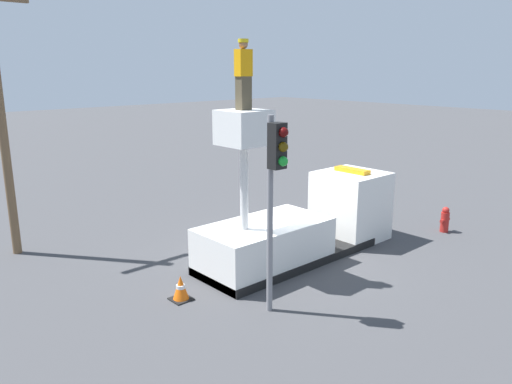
# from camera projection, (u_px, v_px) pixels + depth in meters

# --- Properties ---
(ground_plane) EXTENTS (120.00, 120.00, 0.00)m
(ground_plane) POSITION_uv_depth(u_px,v_px,m) (289.00, 259.00, 14.99)
(ground_plane) COLOR #424244
(bucket_truck) EXTENTS (6.86, 2.07, 4.54)m
(bucket_truck) POSITION_uv_depth(u_px,v_px,m) (303.00, 224.00, 15.14)
(bucket_truck) COLOR black
(bucket_truck) RESTS_ON ground
(worker) EXTENTS (0.40, 0.26, 1.75)m
(worker) POSITION_uv_depth(u_px,v_px,m) (243.00, 75.00, 12.53)
(worker) COLOR brown
(worker) RESTS_ON bucket_truck
(traffic_light_pole) EXTENTS (0.34, 0.57, 4.60)m
(traffic_light_pole) POSITION_uv_depth(u_px,v_px,m) (275.00, 177.00, 10.94)
(traffic_light_pole) COLOR gray
(traffic_light_pole) RESTS_ON ground
(fire_hydrant) EXTENTS (0.53, 0.29, 0.90)m
(fire_hydrant) POSITION_uv_depth(u_px,v_px,m) (445.00, 220.00, 17.38)
(fire_hydrant) COLOR #B2231E
(fire_hydrant) RESTS_ON ground
(traffic_cone_rear) EXTENTS (0.50, 0.50, 0.63)m
(traffic_cone_rear) POSITION_uv_depth(u_px,v_px,m) (181.00, 288.00, 12.30)
(traffic_cone_rear) COLOR black
(traffic_cone_rear) RESTS_ON ground
(utility_pole) EXTENTS (2.20, 0.26, 8.08)m
(utility_pole) POSITION_uv_depth(u_px,v_px,m) (0.00, 111.00, 14.44)
(utility_pole) COLOR brown
(utility_pole) RESTS_ON ground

